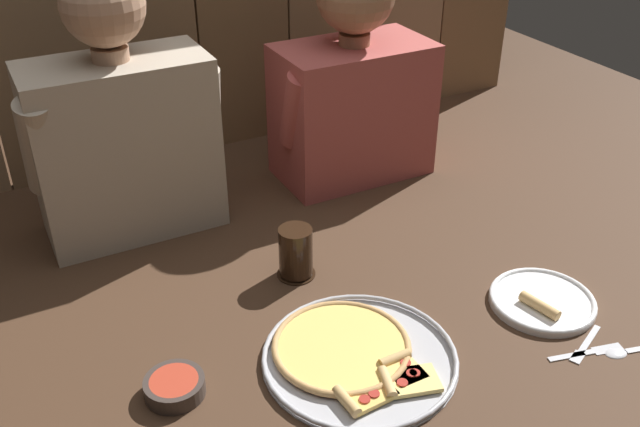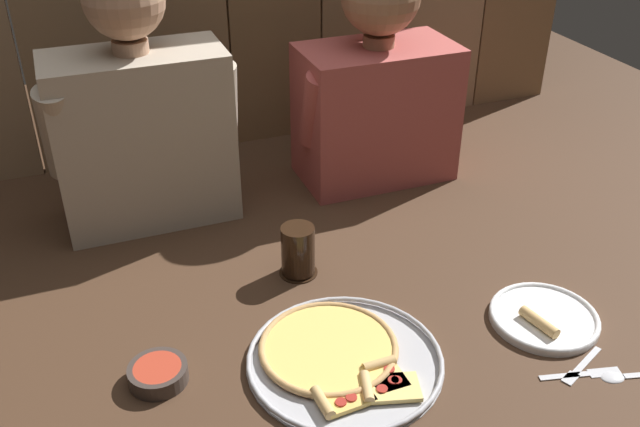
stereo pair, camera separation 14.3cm
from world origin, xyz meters
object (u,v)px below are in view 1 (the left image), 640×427
(dinner_plate, at_px, (542,301))
(diner_right, at_px, (353,78))
(pizza_tray, at_px, (354,354))
(drinking_glass, at_px, (296,253))
(dipping_bowl, at_px, (175,386))
(diner_left, at_px, (121,118))

(dinner_plate, height_order, diner_right, diner_right)
(pizza_tray, relative_size, dinner_plate, 1.69)
(drinking_glass, relative_size, diner_right, 0.20)
(dipping_bowl, xyz_separation_m, diner_right, (0.70, 0.59, 0.25))
(pizza_tray, relative_size, dipping_bowl, 3.40)
(drinking_glass, relative_size, dipping_bowl, 1.08)
(drinking_glass, xyz_separation_m, diner_right, (0.35, 0.37, 0.21))
(drinking_glass, height_order, dipping_bowl, drinking_glass)
(diner_left, xyz_separation_m, diner_right, (0.61, 0.00, -0.01))
(pizza_tray, xyz_separation_m, drinking_glass, (0.02, 0.29, 0.05))
(pizza_tray, bearing_deg, drinking_glass, 85.81)
(dipping_bowl, distance_m, diner_right, 0.95)
(dinner_plate, relative_size, diner_right, 0.37)
(dinner_plate, bearing_deg, dipping_bowl, 171.59)
(dinner_plate, relative_size, dipping_bowl, 2.02)
(pizza_tray, relative_size, diner_left, 0.58)
(dipping_bowl, distance_m, diner_left, 0.65)
(dinner_plate, xyz_separation_m, diner_left, (-0.66, 0.70, 0.27))
(diner_left, relative_size, diner_right, 1.06)
(pizza_tray, bearing_deg, dipping_bowl, 168.00)
(diner_left, distance_m, diner_right, 0.61)
(pizza_tray, xyz_separation_m, diner_right, (0.37, 0.66, 0.26))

